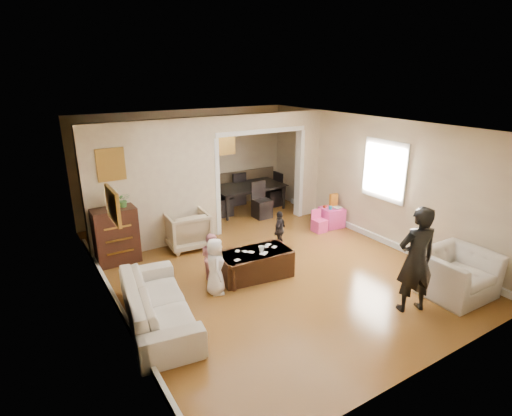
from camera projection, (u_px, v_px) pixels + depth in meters
floor at (262, 263)px, 7.72m from camera, size 7.00×7.00×0.00m
partition_left at (155, 186)px, 8.06m from camera, size 2.75×0.18×2.60m
partition_right at (307, 164)px, 9.99m from camera, size 0.55×0.18×2.60m
partition_header at (260, 121)px, 8.94m from camera, size 2.22×0.18×0.35m
window_pane at (385, 170)px, 8.26m from camera, size 0.03×0.95×1.10m
framed_art_partition at (111, 165)px, 7.40m from camera, size 0.45×0.03×0.55m
framed_art_sofa_wall at (113, 205)px, 5.31m from camera, size 0.03×0.55×0.40m
framed_art_alcove at (226, 143)px, 10.49m from camera, size 0.45×0.03×0.55m
sofa at (158, 303)px, 5.81m from camera, size 1.14×2.25×0.63m
armchair_back at (187, 230)px, 8.31m from camera, size 0.88×0.91×0.77m
armchair_front at (456, 274)px, 6.54m from camera, size 1.14×1.00×0.73m
dresser at (116, 236)px, 7.59m from camera, size 0.78×0.44×1.08m
table_lamp at (112, 199)px, 7.36m from camera, size 0.22×0.22×0.36m
potted_plant at (123, 200)px, 7.48m from camera, size 0.24×0.21×0.27m
coffee_table at (255, 264)px, 7.15m from camera, size 1.33×0.79×0.47m
coffee_cup at (261, 249)px, 7.07m from camera, size 0.12×0.12×0.10m
play_table at (332, 217)px, 9.47m from camera, size 0.52×0.52×0.45m
cereal_box at (334, 200)px, 9.49m from camera, size 0.21×0.09×0.30m
cyan_cup at (330, 208)px, 9.30m from camera, size 0.08×0.08×0.08m
toy_block at (325, 206)px, 9.43m from camera, size 0.09×0.08×0.05m
play_bowl at (337, 208)px, 9.32m from camera, size 0.22×0.22×0.05m
dining_table at (249, 198)px, 10.54m from camera, size 1.89×1.07×0.66m
adult_person at (416, 260)px, 5.96m from camera, size 0.70×0.57×1.67m
child_kneel_a at (215, 266)px, 6.53m from camera, size 0.43×0.54×0.96m
child_kneel_b at (212, 257)px, 6.98m from camera, size 0.41×0.48×0.86m
child_toddler at (280, 230)px, 8.23m from camera, size 0.51×0.42×0.81m
craft_papers at (257, 251)px, 7.10m from camera, size 0.95×0.46×0.00m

